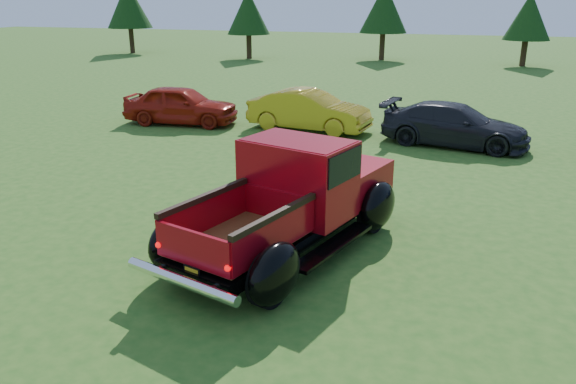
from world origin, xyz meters
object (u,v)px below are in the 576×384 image
at_px(tree_mid_right, 529,17).
at_px(show_car_red, 181,105).
at_px(tree_west, 248,12).
at_px(show_car_grey, 455,125).
at_px(show_car_yellow, 309,110).
at_px(pickup_truck, 298,195).
at_px(tree_far_west, 129,5).
at_px(tree_mid_left, 384,8).

relative_size(tree_mid_right, show_car_red, 1.14).
relative_size(tree_west, show_car_grey, 1.09).
xyz_separation_m(tree_west, show_car_yellow, (9.94, -20.26, -2.46)).
xyz_separation_m(pickup_truck, show_car_red, (-6.62, 8.28, -0.24)).
xyz_separation_m(tree_far_west, pickup_truck, (22.12, -29.90, -2.63)).
xyz_separation_m(tree_mid_left, show_car_grey, (5.53, -22.89, -2.77)).
distance_m(tree_west, show_car_grey, 25.56).
height_order(show_car_red, show_car_grey, show_car_red).
bearing_deg(pickup_truck, tree_mid_left, 112.70).
bearing_deg(tree_mid_right, pickup_truck, -101.13).
height_order(tree_west, pickup_truck, tree_west).
bearing_deg(pickup_truck, show_car_red, 145.59).
relative_size(tree_west, tree_mid_left, 0.92).
relative_size(tree_far_west, pickup_truck, 0.96).
distance_m(tree_far_west, pickup_truck, 37.28).
xyz_separation_m(show_car_yellow, show_car_grey, (4.59, -0.63, -0.04)).
bearing_deg(tree_mid_left, tree_far_west, -176.99).
xyz_separation_m(tree_west, show_car_grey, (14.53, -20.89, -2.50)).
height_order(tree_far_west, pickup_truck, tree_far_west).
distance_m(show_car_yellow, show_car_grey, 4.63).
relative_size(tree_far_west, show_car_red, 1.35).
distance_m(tree_mid_left, show_car_yellow, 22.44).
bearing_deg(tree_far_west, show_car_red, -54.36).
height_order(show_car_red, show_car_yellow, show_car_red).
bearing_deg(tree_far_west, tree_mid_left, 3.01).
relative_size(tree_far_west, show_car_grey, 1.23).
height_order(tree_mid_left, show_car_grey, tree_mid_left).
relative_size(tree_mid_right, show_car_grey, 1.04).
xyz_separation_m(show_car_red, show_car_yellow, (4.44, 0.36, -0.00)).
relative_size(pickup_truck, show_car_yellow, 1.36).
xyz_separation_m(tree_far_west, tree_west, (10.00, -1.00, -0.41)).
bearing_deg(tree_mid_right, show_car_yellow, -110.77).
height_order(tree_mid_right, show_car_yellow, tree_mid_right).
bearing_deg(tree_west, show_car_yellow, -63.87).
height_order(tree_west, tree_mid_right, tree_west).
bearing_deg(tree_west, pickup_truck, -67.25).
bearing_deg(show_car_red, show_car_yellow, -90.35).
bearing_deg(tree_mid_left, tree_west, -167.47).
bearing_deg(pickup_truck, tree_mid_right, 95.81).
distance_m(tree_mid_left, show_car_red, 23.05).
bearing_deg(show_car_grey, tree_mid_right, 1.07).
relative_size(tree_mid_right, pickup_truck, 0.82).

